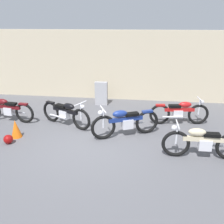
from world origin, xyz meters
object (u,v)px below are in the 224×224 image
Objects in this scene: motorcycle_red at (180,112)px; motorcycle_maroon at (7,109)px; motorcycle_black at (66,113)px; motorcycle_blue at (125,122)px; helmet at (8,139)px; motorcycle_cream at (202,142)px; stone_marker at (101,93)px; traffic_cone at (16,129)px.

motorcycle_red is 5.96m from motorcycle_maroon.
motorcycle_maroon is at bearing -158.57° from motorcycle_black.
motorcycle_blue is 4.24m from motorcycle_maroon.
helmet is 3.44m from motorcycle_blue.
motorcycle_blue reaches higher than motorcycle_cream.
stone_marker is 3.43m from motorcycle_red.
stone_marker is 0.49× the size of motorcycle_red.
traffic_cone is at bearing -169.00° from motorcycle_red.
helmet is at bearing -1.65° from motorcycle_cream.
motorcycle_black reaches higher than traffic_cone.
motorcycle_black reaches higher than motorcycle_maroon.
helmet is 0.13× the size of motorcycle_cream.
helmet is 5.48m from motorcycle_red.
motorcycle_maroon is (-4.19, 0.66, -0.03)m from motorcycle_blue.
motorcycle_red is (-0.30, 2.18, -0.01)m from motorcycle_cream.
stone_marker reaches higher than motorcycle_cream.
motorcycle_cream is at bearing 171.63° from motorcycle_maroon.
motorcycle_blue is at bearing -66.52° from stone_marker.
helmet is at bearing -164.84° from motorcycle_red.
motorcycle_black reaches higher than motorcycle_red.
stone_marker is at bearing 143.20° from motorcycle_red.
motorcycle_cream reaches higher than traffic_cone.
motorcycle_blue is 2.11m from motorcycle_red.
stone_marker is at bearing 58.89° from traffic_cone.
helmet is 1.97m from motorcycle_black.
motorcycle_blue is at bearing 15.88° from helmet.
motorcycle_maroon is 1.06× the size of motorcycle_black.
helmet is at bearing -118.47° from stone_marker.
stone_marker is at bearing -91.12° from motorcycle_blue.
helmet is 0.13× the size of motorcycle_maroon.
motorcycle_maroon is at bearing 177.46° from motorcycle_red.
motorcycle_red is at bearing -83.24° from motorcycle_cream.
stone_marker reaches higher than motorcycle_black.
motorcycle_cream is at bearing 3.99° from motorcycle_black.
motorcycle_red reaches higher than traffic_cone.
motorcycle_red is at bearing -29.21° from stone_marker.
motorcycle_blue is at bearing -153.66° from motorcycle_red.
motorcycle_maroon reaches higher than helmet.
motorcycle_black is (-3.78, -0.64, 0.01)m from motorcycle_red.
motorcycle_black is (2.16, -0.12, 0.01)m from motorcycle_maroon.
motorcycle_red is (5.02, 1.69, 0.16)m from traffic_cone.
helmet is at bearing -106.03° from motorcycle_black.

